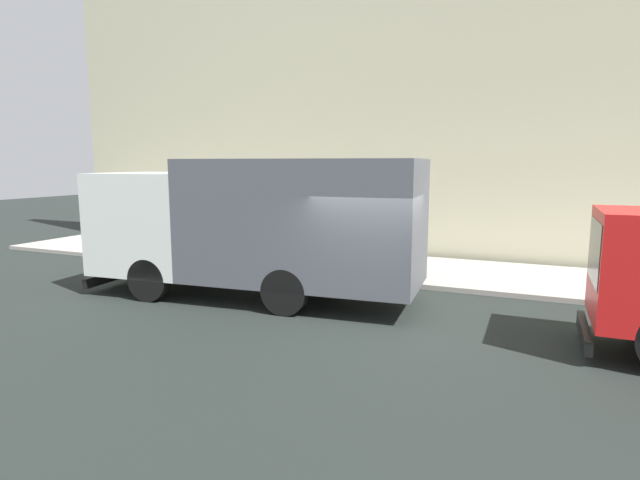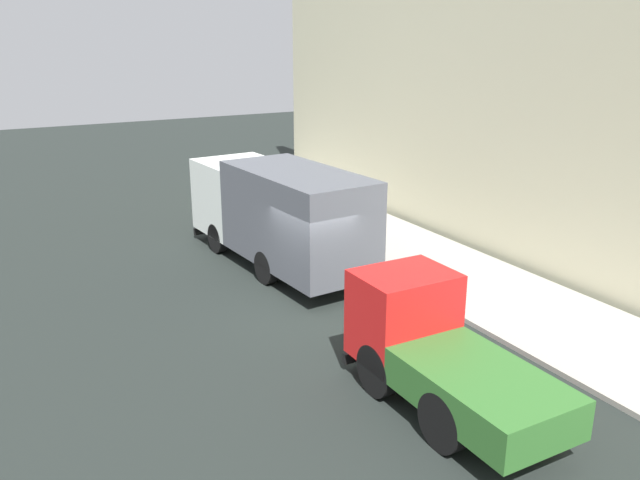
# 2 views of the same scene
# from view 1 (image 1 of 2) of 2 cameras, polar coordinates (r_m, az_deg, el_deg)

# --- Properties ---
(ground) EXTENTS (80.00, 80.00, 0.00)m
(ground) POSITION_cam_1_polar(r_m,az_deg,el_deg) (10.41, 6.15, -9.05)
(ground) COLOR black
(sidewalk) EXTENTS (3.92, 30.00, 0.13)m
(sidewalk) POSITION_cam_1_polar(r_m,az_deg,el_deg) (15.06, 11.78, -3.41)
(sidewalk) COLOR #A6A096
(sidewalk) RESTS_ON ground
(building_facade) EXTENTS (0.50, 30.00, 12.05)m
(building_facade) POSITION_cam_1_polar(r_m,az_deg,el_deg) (17.40, 14.13, 17.87)
(building_facade) COLOR beige
(building_facade) RESTS_ON ground
(large_utility_truck) EXTENTS (3.05, 8.02, 3.23)m
(large_utility_truck) POSITION_cam_1_polar(r_m,az_deg,el_deg) (11.91, -7.18, 1.96)
(large_utility_truck) COLOR white
(large_utility_truck) RESTS_ON ground
(pedestrian_walking) EXTENTS (0.48, 0.48, 1.73)m
(pedestrian_walking) POSITION_cam_1_polar(r_m,az_deg,el_deg) (15.51, -7.78, 0.73)
(pedestrian_walking) COLOR #4A3151
(pedestrian_walking) RESTS_ON sidewalk
(pedestrian_standing) EXTENTS (0.38, 0.38, 1.78)m
(pedestrian_standing) POSITION_cam_1_polar(r_m,az_deg,el_deg) (14.94, -0.46, 0.59)
(pedestrian_standing) COLOR #27272C
(pedestrian_standing) RESTS_ON sidewalk
(traffic_cone_orange) EXTENTS (0.52, 0.52, 0.74)m
(traffic_cone_orange) POSITION_cam_1_polar(r_m,az_deg,el_deg) (16.80, -15.38, -0.79)
(traffic_cone_orange) COLOR orange
(traffic_cone_orange) RESTS_ON sidewalk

